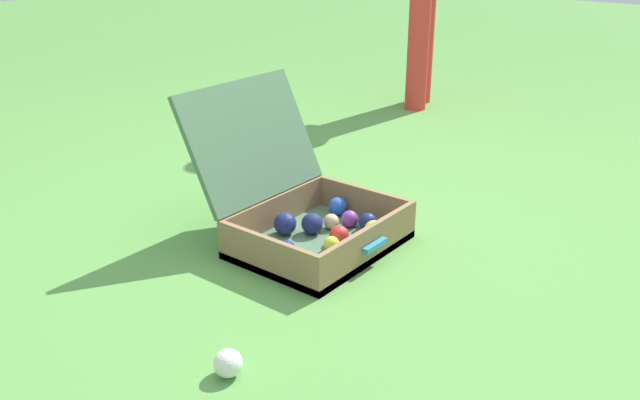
{
  "coord_description": "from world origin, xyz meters",
  "views": [
    {
      "loc": [
        -1.65,
        -1.16,
        1.0
      ],
      "look_at": [
        -0.08,
        0.07,
        0.17
      ],
      "focal_mm": 37.85,
      "sensor_mm": 36.0,
      "label": 1
    }
  ],
  "objects": [
    {
      "name": "ground_plane",
      "position": [
        0.0,
        0.0,
        0.0
      ],
      "size": [
        16.0,
        16.0,
        0.0
      ],
      "primitive_type": "plane",
      "color": "#569342"
    },
    {
      "name": "stray_ball_on_grass",
      "position": [
        -0.75,
        -0.18,
        0.03
      ],
      "size": [
        0.07,
        0.07,
        0.07
      ],
      "primitive_type": "sphere",
      "color": "white",
      "rests_on": "ground"
    },
    {
      "name": "open_suitcase",
      "position": [
        -0.07,
        0.14,
        0.11
      ],
      "size": [
        0.53,
        0.62,
        0.5
      ],
      "color": "#4C7051",
      "rests_on": "ground"
    }
  ]
}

